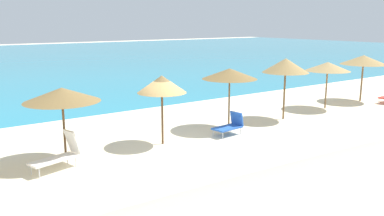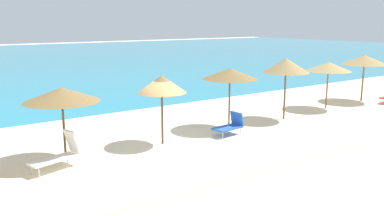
{
  "view_description": "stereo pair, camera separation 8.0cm",
  "coord_description": "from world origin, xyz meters",
  "px_view_note": "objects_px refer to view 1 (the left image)",
  "views": [
    {
      "loc": [
        -8.32,
        -12.64,
        4.75
      ],
      "look_at": [
        1.13,
        0.59,
        1.28
      ],
      "focal_mm": 38.27,
      "sensor_mm": 36.0,
      "label": 1
    },
    {
      "loc": [
        -8.25,
        -12.68,
        4.75
      ],
      "look_at": [
        1.13,
        0.59,
        1.28
      ],
      "focal_mm": 38.27,
      "sensor_mm": 36.0,
      "label": 2
    }
  ],
  "objects_px": {
    "beach_umbrella_4": "(162,84)",
    "beach_umbrella_8": "(364,60)",
    "beach_umbrella_3": "(62,95)",
    "beach_umbrella_5": "(230,74)",
    "beach_umbrella_6": "(286,66)",
    "lounge_chair_3": "(230,125)",
    "lounge_chair_2": "(60,154)",
    "beach_umbrella_7": "(328,67)"
  },
  "relations": [
    {
      "from": "beach_umbrella_4",
      "to": "beach_umbrella_8",
      "type": "relative_size",
      "value": 0.98
    },
    {
      "from": "beach_umbrella_4",
      "to": "beach_umbrella_8",
      "type": "distance_m",
      "value": 14.43
    },
    {
      "from": "beach_umbrella_3",
      "to": "beach_umbrella_5",
      "type": "distance_m",
      "value": 7.47
    },
    {
      "from": "beach_umbrella_6",
      "to": "lounge_chair_3",
      "type": "xyz_separation_m",
      "value": [
        -4.02,
        -0.63,
        -2.23
      ]
    },
    {
      "from": "beach_umbrella_5",
      "to": "lounge_chair_2",
      "type": "xyz_separation_m",
      "value": [
        -7.89,
        -0.76,
        -1.97
      ]
    },
    {
      "from": "beach_umbrella_3",
      "to": "beach_umbrella_4",
      "type": "height_order",
      "value": "beach_umbrella_4"
    },
    {
      "from": "lounge_chair_3",
      "to": "beach_umbrella_4",
      "type": "bearing_deg",
      "value": 74.63
    },
    {
      "from": "beach_umbrella_3",
      "to": "lounge_chair_2",
      "type": "bearing_deg",
      "value": -120.94
    },
    {
      "from": "beach_umbrella_8",
      "to": "beach_umbrella_7",
      "type": "bearing_deg",
      "value": -178.16
    },
    {
      "from": "beach_umbrella_8",
      "to": "lounge_chair_2",
      "type": "bearing_deg",
      "value": -176.79
    },
    {
      "from": "beach_umbrella_6",
      "to": "beach_umbrella_8",
      "type": "relative_size",
      "value": 1.09
    },
    {
      "from": "lounge_chair_3",
      "to": "beach_umbrella_8",
      "type": "bearing_deg",
      "value": -90.02
    },
    {
      "from": "beach_umbrella_5",
      "to": "beach_umbrella_8",
      "type": "height_order",
      "value": "beach_umbrella_8"
    },
    {
      "from": "beach_umbrella_7",
      "to": "beach_umbrella_8",
      "type": "xyz_separation_m",
      "value": [
        3.55,
        0.11,
        0.16
      ]
    },
    {
      "from": "beach_umbrella_7",
      "to": "lounge_chair_2",
      "type": "distance_m",
      "value": 15.2
    },
    {
      "from": "beach_umbrella_3",
      "to": "beach_umbrella_8",
      "type": "distance_m",
      "value": 18.19
    },
    {
      "from": "beach_umbrella_4",
      "to": "lounge_chair_2",
      "type": "relative_size",
      "value": 1.55
    },
    {
      "from": "beach_umbrella_6",
      "to": "lounge_chair_3",
      "type": "height_order",
      "value": "beach_umbrella_6"
    },
    {
      "from": "beach_umbrella_3",
      "to": "beach_umbrella_4",
      "type": "xyz_separation_m",
      "value": [
        3.76,
        -0.28,
        0.06
      ]
    },
    {
      "from": "beach_umbrella_5",
      "to": "beach_umbrella_7",
      "type": "height_order",
      "value": "beach_umbrella_5"
    },
    {
      "from": "beach_umbrella_4",
      "to": "beach_umbrella_8",
      "type": "xyz_separation_m",
      "value": [
        14.42,
        0.61,
        0.1
      ]
    },
    {
      "from": "beach_umbrella_7",
      "to": "lounge_chair_3",
      "type": "height_order",
      "value": "beach_umbrella_7"
    },
    {
      "from": "beach_umbrella_4",
      "to": "beach_umbrella_5",
      "type": "bearing_deg",
      "value": 5.14
    },
    {
      "from": "beach_umbrella_7",
      "to": "beach_umbrella_5",
      "type": "bearing_deg",
      "value": -178.66
    },
    {
      "from": "beach_umbrella_6",
      "to": "beach_umbrella_7",
      "type": "height_order",
      "value": "beach_umbrella_6"
    },
    {
      "from": "lounge_chair_3",
      "to": "beach_umbrella_5",
      "type": "bearing_deg",
      "value": -43.75
    },
    {
      "from": "beach_umbrella_3",
      "to": "beach_umbrella_5",
      "type": "xyz_separation_m",
      "value": [
        7.46,
        0.05,
        0.15
      ]
    },
    {
      "from": "beach_umbrella_7",
      "to": "beach_umbrella_4",
      "type": "bearing_deg",
      "value": -177.37
    },
    {
      "from": "beach_umbrella_3",
      "to": "beach_umbrella_5",
      "type": "relative_size",
      "value": 0.95
    },
    {
      "from": "beach_umbrella_7",
      "to": "beach_umbrella_6",
      "type": "bearing_deg",
      "value": -174.17
    },
    {
      "from": "beach_umbrella_6",
      "to": "beach_umbrella_3",
      "type": "bearing_deg",
      "value": 179.1
    },
    {
      "from": "beach_umbrella_6",
      "to": "lounge_chair_2",
      "type": "bearing_deg",
      "value": -177.25
    },
    {
      "from": "beach_umbrella_7",
      "to": "lounge_chair_3",
      "type": "distance_m",
      "value": 8.13
    },
    {
      "from": "beach_umbrella_7",
      "to": "lounge_chair_3",
      "type": "relative_size",
      "value": 1.86
    },
    {
      "from": "beach_umbrella_4",
      "to": "beach_umbrella_7",
      "type": "relative_size",
      "value": 1.06
    },
    {
      "from": "beach_umbrella_3",
      "to": "beach_umbrella_8",
      "type": "relative_size",
      "value": 0.93
    },
    {
      "from": "beach_umbrella_6",
      "to": "beach_umbrella_8",
      "type": "xyz_separation_m",
      "value": [
        7.37,
        0.5,
        -0.16
      ]
    },
    {
      "from": "beach_umbrella_5",
      "to": "beach_umbrella_6",
      "type": "xyz_separation_m",
      "value": [
        3.35,
        -0.22,
        0.17
      ]
    },
    {
      "from": "beach_umbrella_3",
      "to": "beach_umbrella_7",
      "type": "distance_m",
      "value": 14.63
    },
    {
      "from": "beach_umbrella_4",
      "to": "beach_umbrella_7",
      "type": "bearing_deg",
      "value": 2.63
    },
    {
      "from": "beach_umbrella_4",
      "to": "beach_umbrella_3",
      "type": "bearing_deg",
      "value": 175.75
    },
    {
      "from": "beach_umbrella_6",
      "to": "lounge_chair_2",
      "type": "height_order",
      "value": "beach_umbrella_6"
    }
  ]
}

